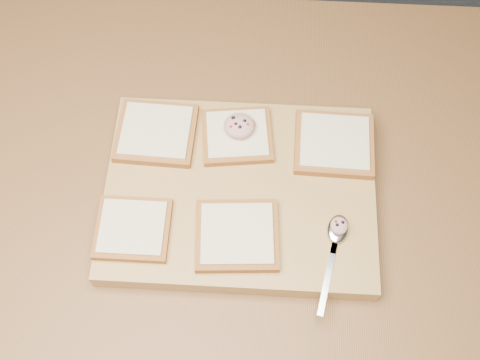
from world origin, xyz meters
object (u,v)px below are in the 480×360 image
object	(u,v)px
tuna_salad_dollop	(239,126)
spoon	(336,236)
cutting_board	(240,193)
bread_far_center	(237,136)

from	to	relation	value
tuna_salad_dollop	spoon	bearing A→B (deg)	-48.03
cutting_board	tuna_salad_dollop	xyz separation A→B (m)	(-0.01, 0.10, 0.05)
tuna_salad_dollop	cutting_board	bearing A→B (deg)	-86.12
cutting_board	spoon	world-z (taller)	spoon
bread_far_center	tuna_salad_dollop	world-z (taller)	tuna_salad_dollop
bread_far_center	spoon	xyz separation A→B (m)	(0.16, -0.17, -0.00)
bread_far_center	cutting_board	bearing A→B (deg)	-84.02
cutting_board	tuna_salad_dollop	size ratio (longest dim) A/B	8.56
cutting_board	bread_far_center	world-z (taller)	bread_far_center
tuna_salad_dollop	spoon	xyz separation A→B (m)	(0.16, -0.18, -0.02)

